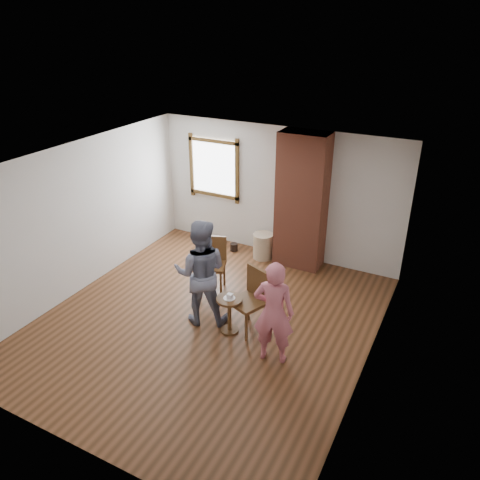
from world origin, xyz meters
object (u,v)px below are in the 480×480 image
at_px(side_table, 229,309).
at_px(man, 201,273).
at_px(dining_chair_right, 252,297).
at_px(dining_chair_left, 213,261).
at_px(person_pink, 274,313).
at_px(stoneware_crock, 263,246).

distance_m(side_table, man, 0.71).
bearing_deg(dining_chair_right, side_table, -116.10).
relative_size(dining_chair_left, side_table, 1.61).
distance_m(man, person_pink, 1.42).
bearing_deg(dining_chair_left, person_pink, -56.39).
distance_m(dining_chair_left, side_table, 1.34).
height_order(stoneware_crock, dining_chair_left, dining_chair_left).
bearing_deg(dining_chair_left, man, -89.50).
xyz_separation_m(stoneware_crock, person_pink, (1.40, -2.73, 0.52)).
height_order(stoneware_crock, dining_chair_right, dining_chair_right).
relative_size(stoneware_crock, side_table, 0.86).
relative_size(dining_chair_right, side_table, 1.69).
height_order(stoneware_crock, side_table, side_table).
bearing_deg(side_table, dining_chair_left, 130.98).
bearing_deg(man, dining_chair_right, 168.12).
distance_m(stoneware_crock, person_pink, 3.11).
distance_m(dining_chair_right, side_table, 0.39).
relative_size(dining_chair_left, dining_chair_right, 0.95).
xyz_separation_m(side_table, person_pink, (0.84, -0.28, 0.38)).
distance_m(dining_chair_right, person_pink, 0.80).
bearing_deg(stoneware_crock, man, -89.31).
bearing_deg(side_table, person_pink, -18.29).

